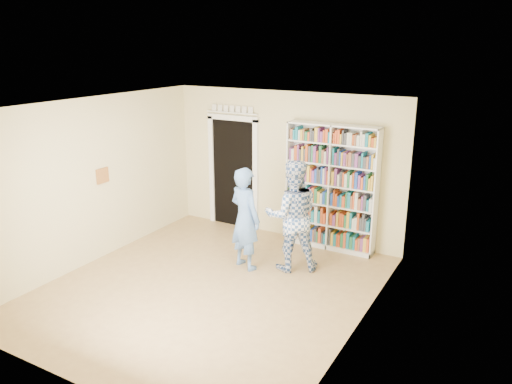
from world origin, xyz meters
TOP-DOWN VIEW (x-y plane):
  - floor at (0.00, 0.00)m, footprint 5.00×5.00m
  - ceiling at (0.00, 0.00)m, footprint 5.00×5.00m
  - wall_back at (0.00, 2.50)m, footprint 4.50×0.00m
  - wall_left at (-2.25, 0.00)m, footprint 0.00×5.00m
  - wall_right at (2.25, 0.00)m, footprint 0.00×5.00m
  - bookshelf at (0.97, 2.34)m, footprint 1.61×0.30m
  - doorway at (-1.10, 2.48)m, footprint 1.10×0.08m
  - wall_art at (-2.23, 0.20)m, footprint 0.03×0.25m
  - man_blue at (0.09, 0.91)m, footprint 0.70×0.58m
  - man_plaid at (0.76, 1.23)m, footprint 1.10×1.05m
  - paper_sheet at (0.86, 1.06)m, footprint 0.17×0.12m

SIDE VIEW (x-z plane):
  - floor at x=0.00m, z-range 0.00..0.00m
  - man_blue at x=0.09m, z-range 0.00..1.67m
  - man_plaid at x=0.76m, z-range 0.00..1.80m
  - paper_sheet at x=0.86m, z-range 0.81..1.09m
  - bookshelf at x=0.97m, z-range 0.01..2.22m
  - doorway at x=-1.10m, z-range -0.04..2.39m
  - wall_back at x=0.00m, z-range -0.90..3.60m
  - wall_left at x=-2.25m, z-range -1.15..3.85m
  - wall_right at x=2.25m, z-range -1.15..3.85m
  - wall_art at x=-2.23m, z-range 1.27..1.52m
  - ceiling at x=0.00m, z-range 2.70..2.70m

